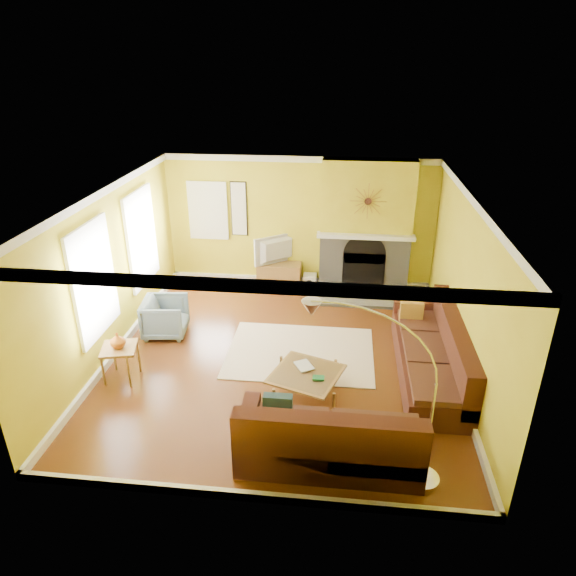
# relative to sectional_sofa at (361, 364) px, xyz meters

# --- Properties ---
(floor) EXTENTS (5.50, 6.00, 0.02)m
(floor) POSITION_rel_sectional_sofa_xyz_m (-1.25, 0.76, -0.46)
(floor) COLOR brown
(floor) RESTS_ON ground
(ceiling) EXTENTS (5.50, 6.00, 0.02)m
(ceiling) POSITION_rel_sectional_sofa_xyz_m (-1.25, 0.76, 2.26)
(ceiling) COLOR white
(ceiling) RESTS_ON ground
(wall_back) EXTENTS (5.50, 0.02, 2.70)m
(wall_back) POSITION_rel_sectional_sofa_xyz_m (-1.25, 3.77, 0.90)
(wall_back) COLOR gold
(wall_back) RESTS_ON ground
(wall_front) EXTENTS (5.50, 0.02, 2.70)m
(wall_front) POSITION_rel_sectional_sofa_xyz_m (-1.25, -2.25, 0.90)
(wall_front) COLOR gold
(wall_front) RESTS_ON ground
(wall_left) EXTENTS (0.02, 6.00, 2.70)m
(wall_left) POSITION_rel_sectional_sofa_xyz_m (-4.01, 0.76, 0.90)
(wall_left) COLOR gold
(wall_left) RESTS_ON ground
(wall_right) EXTENTS (0.02, 6.00, 2.70)m
(wall_right) POSITION_rel_sectional_sofa_xyz_m (1.51, 0.76, 0.90)
(wall_right) COLOR gold
(wall_right) RESTS_ON ground
(baseboard) EXTENTS (5.50, 6.00, 0.12)m
(baseboard) POSITION_rel_sectional_sofa_xyz_m (-1.25, 0.76, -0.39)
(baseboard) COLOR white
(baseboard) RESTS_ON floor
(crown_molding) EXTENTS (5.50, 6.00, 0.12)m
(crown_molding) POSITION_rel_sectional_sofa_xyz_m (-1.25, 0.76, 2.19)
(crown_molding) COLOR white
(crown_molding) RESTS_ON ceiling
(window_left_near) EXTENTS (0.06, 1.22, 1.72)m
(window_left_near) POSITION_rel_sectional_sofa_xyz_m (-3.97, 2.06, 1.05)
(window_left_near) COLOR white
(window_left_near) RESTS_ON wall_left
(window_left_far) EXTENTS (0.06, 1.22, 1.72)m
(window_left_far) POSITION_rel_sectional_sofa_xyz_m (-3.97, 0.16, 1.05)
(window_left_far) COLOR white
(window_left_far) RESTS_ON wall_left
(window_back) EXTENTS (0.82, 0.06, 1.22)m
(window_back) POSITION_rel_sectional_sofa_xyz_m (-3.15, 3.72, 1.10)
(window_back) COLOR white
(window_back) RESTS_ON wall_back
(wall_art) EXTENTS (0.34, 0.04, 1.14)m
(wall_art) POSITION_rel_sectional_sofa_xyz_m (-2.50, 3.73, 1.15)
(wall_art) COLOR white
(wall_art) RESTS_ON wall_back
(fireplace) EXTENTS (1.80, 0.40, 2.70)m
(fireplace) POSITION_rel_sectional_sofa_xyz_m (0.10, 3.56, 0.90)
(fireplace) COLOR gray
(fireplace) RESTS_ON floor
(mantel) EXTENTS (1.92, 0.22, 0.08)m
(mantel) POSITION_rel_sectional_sofa_xyz_m (0.10, 3.32, 0.80)
(mantel) COLOR white
(mantel) RESTS_ON fireplace
(hearth) EXTENTS (1.80, 0.70, 0.06)m
(hearth) POSITION_rel_sectional_sofa_xyz_m (0.10, 3.01, -0.42)
(hearth) COLOR gray
(hearth) RESTS_ON floor
(sunburst) EXTENTS (0.70, 0.04, 0.70)m
(sunburst) POSITION_rel_sectional_sofa_xyz_m (0.10, 3.33, 1.50)
(sunburst) COLOR olive
(sunburst) RESTS_ON fireplace
(rug) EXTENTS (2.40, 1.80, 0.02)m
(rug) POSITION_rel_sectional_sofa_xyz_m (-0.96, 0.92, -0.44)
(rug) COLOR beige
(rug) RESTS_ON floor
(sectional_sofa) EXTENTS (3.00, 3.88, 0.90)m
(sectional_sofa) POSITION_rel_sectional_sofa_xyz_m (0.00, 0.00, 0.00)
(sectional_sofa) COLOR #472017
(sectional_sofa) RESTS_ON floor
(coffee_table) EXTENTS (1.17, 1.17, 0.36)m
(coffee_table) POSITION_rel_sectional_sofa_xyz_m (-0.78, -0.19, -0.27)
(coffee_table) COLOR white
(coffee_table) RESTS_ON floor
(media_console) EXTENTS (0.91, 0.41, 0.50)m
(media_console) POSITION_rel_sectional_sofa_xyz_m (-1.65, 3.54, -0.20)
(media_console) COLOR olive
(media_console) RESTS_ON floor
(tv) EXTENTS (0.90, 0.74, 0.60)m
(tv) POSITION_rel_sectional_sofa_xyz_m (-1.65, 3.54, 0.35)
(tv) COLOR black
(tv) RESTS_ON media_console
(subwoofer) EXTENTS (0.27, 0.27, 0.27)m
(subwoofer) POSITION_rel_sectional_sofa_xyz_m (-1.00, 3.56, -0.31)
(subwoofer) COLOR white
(subwoofer) RESTS_ON floor
(armchair) EXTENTS (0.82, 0.80, 0.67)m
(armchair) POSITION_rel_sectional_sofa_xyz_m (-3.37, 1.28, -0.11)
(armchair) COLOR slate
(armchair) RESTS_ON floor
(side_table) EXTENTS (0.60, 0.60, 0.55)m
(side_table) POSITION_rel_sectional_sofa_xyz_m (-3.60, -0.11, -0.18)
(side_table) COLOR olive
(side_table) RESTS_ON floor
(vase) EXTENTS (0.26, 0.26, 0.24)m
(vase) POSITION_rel_sectional_sofa_xyz_m (-3.60, -0.11, 0.22)
(vase) COLOR #CA6214
(vase) RESTS_ON side_table
(book) EXTENTS (0.34, 0.36, 0.03)m
(book) POSITION_rel_sectional_sofa_xyz_m (-0.92, -0.09, -0.07)
(book) COLOR white
(book) RESTS_ON coffee_table
(arc_lamp) EXTENTS (1.43, 0.36, 2.27)m
(arc_lamp) POSITION_rel_sectional_sofa_xyz_m (0.09, -1.71, 0.68)
(arc_lamp) COLOR silver
(arc_lamp) RESTS_ON floor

